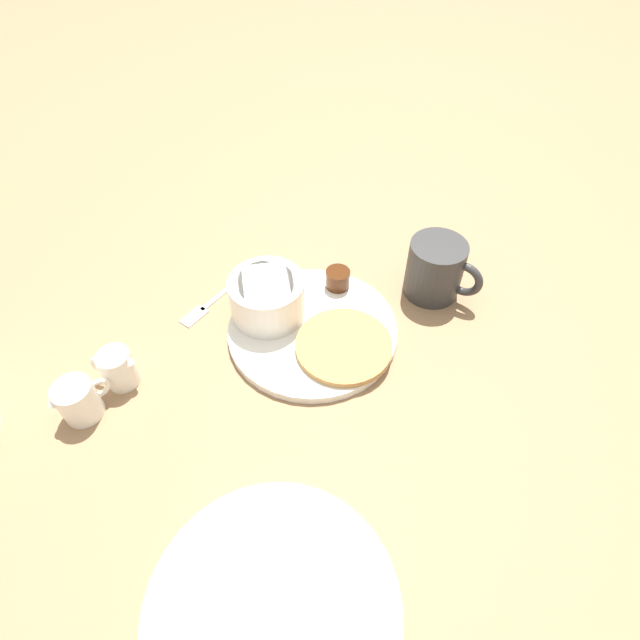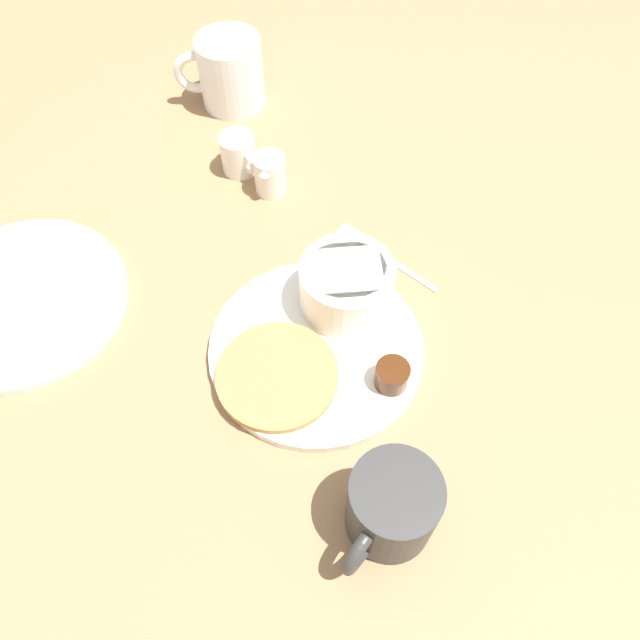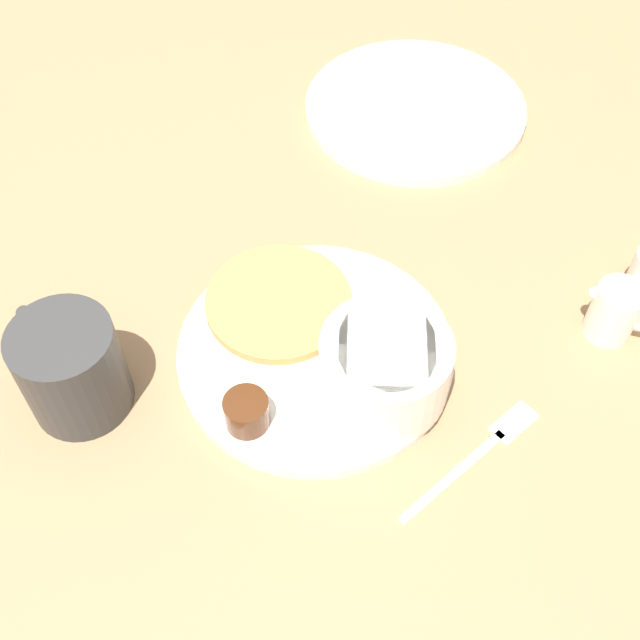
{
  "view_description": "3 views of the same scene",
  "coord_description": "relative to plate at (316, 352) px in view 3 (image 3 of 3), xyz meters",
  "views": [
    {
      "loc": [
        -0.44,
        -0.1,
        0.53
      ],
      "look_at": [
        -0.01,
        -0.01,
        0.04
      ],
      "focal_mm": 28.0,
      "sensor_mm": 36.0,
      "label": 1
    },
    {
      "loc": [
        0.11,
        -0.33,
        0.59
      ],
      "look_at": [
        0.0,
        0.01,
        0.05
      ],
      "focal_mm": 35.0,
      "sensor_mm": 36.0,
      "label": 2
    },
    {
      "loc": [
        0.35,
        0.17,
        0.56
      ],
      "look_at": [
        -0.01,
        0.0,
        0.04
      ],
      "focal_mm": 45.0,
      "sensor_mm": 36.0,
      "label": 3
    }
  ],
  "objects": [
    {
      "name": "bowl",
      "position": [
        0.01,
        0.07,
        0.04
      ],
      "size": [
        0.1,
        0.1,
        0.06
      ],
      "color": "white",
      "rests_on": "plate"
    },
    {
      "name": "butter_ramekin",
      "position": [
        0.03,
        0.08,
        0.02
      ],
      "size": [
        0.05,
        0.05,
        0.04
      ],
      "color": "white",
      "rests_on": "plate"
    },
    {
      "name": "plate",
      "position": [
        0.0,
        0.0,
        0.0
      ],
      "size": [
        0.23,
        0.23,
        0.01
      ],
      "color": "white",
      "rests_on": "ground_plane"
    },
    {
      "name": "creamer_pitcher_near",
      "position": [
        -0.13,
        0.22,
        0.02
      ],
      "size": [
        0.04,
        0.06,
        0.05
      ],
      "color": "white",
      "rests_on": "ground_plane"
    },
    {
      "name": "pancake_stack",
      "position": [
        -0.03,
        -0.05,
        0.01
      ],
      "size": [
        0.13,
        0.13,
        0.01
      ],
      "color": "#B78447",
      "rests_on": "plate"
    },
    {
      "name": "syrup_cup",
      "position": [
        0.09,
        -0.02,
        0.02
      ],
      "size": [
        0.04,
        0.04,
        0.03
      ],
      "color": "#47230F",
      "rests_on": "plate"
    },
    {
      "name": "fork",
      "position": [
        0.02,
        0.16,
        -0.0
      ],
      "size": [
        0.14,
        0.07,
        0.0
      ],
      "color": "silver",
      "rests_on": "ground_plane"
    },
    {
      "name": "ground_plane",
      "position": [
        0.0,
        0.0,
        -0.01
      ],
      "size": [
        4.0,
        4.0,
        0.0
      ],
      "primitive_type": "plane",
      "color": "#93704C"
    },
    {
      "name": "coffee_mug",
      "position": [
        0.12,
        -0.16,
        0.04
      ],
      "size": [
        0.08,
        0.11,
        0.09
      ],
      "color": "#333333",
      "rests_on": "ground_plane"
    },
    {
      "name": "far_plate",
      "position": [
        -0.34,
        -0.04,
        0.0
      ],
      "size": [
        0.24,
        0.24,
        0.01
      ],
      "color": "white",
      "rests_on": "ground_plane"
    }
  ]
}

